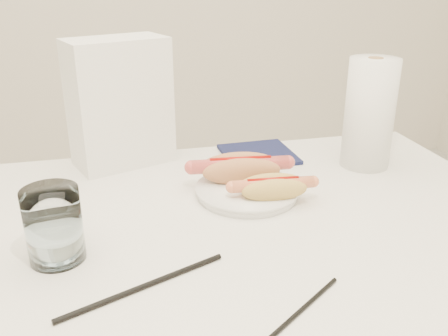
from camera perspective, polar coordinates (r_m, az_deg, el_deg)
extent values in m
cube|color=white|center=(0.81, -2.84, -8.98)|extent=(1.20, 0.80, 0.04)
cylinder|color=silver|center=(1.46, 16.55, -11.75)|extent=(0.04, 0.04, 0.71)
cylinder|color=white|center=(0.93, 2.72, -2.81)|extent=(0.21, 0.21, 0.02)
ellipsoid|color=#C6804F|center=(0.93, 2.08, -0.40)|extent=(0.15, 0.05, 0.05)
ellipsoid|color=#C6804F|center=(0.96, 1.73, 0.40)|extent=(0.15, 0.05, 0.05)
ellipsoid|color=#C6804F|center=(0.95, 1.89, -0.65)|extent=(0.14, 0.07, 0.03)
cylinder|color=#CE4D48|center=(0.94, 1.91, 0.37)|extent=(0.19, 0.05, 0.03)
cylinder|color=#990A05|center=(0.94, 1.92, 1.04)|extent=(0.12, 0.02, 0.01)
ellipsoid|color=#D6AD53|center=(0.87, 5.93, -2.58)|extent=(0.12, 0.04, 0.04)
ellipsoid|color=#D6AD53|center=(0.90, 5.49, -1.84)|extent=(0.12, 0.04, 0.04)
ellipsoid|color=#D6AD53|center=(0.89, 5.68, -2.76)|extent=(0.11, 0.05, 0.02)
cylinder|color=#EB7E53|center=(0.88, 5.72, -1.90)|extent=(0.15, 0.03, 0.02)
cylinder|color=#990A05|center=(0.88, 5.74, -1.34)|extent=(0.09, 0.01, 0.01)
cylinder|color=silver|center=(0.75, -19.22, -6.31)|extent=(0.08, 0.08, 0.11)
cylinder|color=black|center=(0.69, -9.25, -13.42)|extent=(0.23, 0.10, 0.01)
cylinder|color=black|center=(0.64, 8.56, -16.40)|extent=(0.16, 0.11, 0.01)
cube|color=white|center=(1.07, -12.05, 7.43)|extent=(0.23, 0.17, 0.27)
cube|color=#13183C|center=(1.12, 4.01, 1.61)|extent=(0.16, 0.16, 0.01)
cylinder|color=white|center=(1.08, 16.58, 6.09)|extent=(0.11, 0.11, 0.23)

